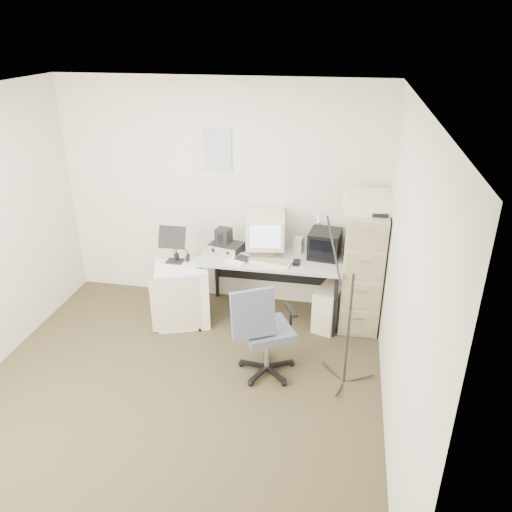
% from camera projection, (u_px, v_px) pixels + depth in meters
% --- Properties ---
extents(floor, '(3.60, 3.60, 0.01)m').
position_uv_depth(floor, '(175.00, 393.00, 4.42)').
color(floor, '#372E1E').
rests_on(floor, ground).
extents(ceiling, '(3.60, 3.60, 0.01)m').
position_uv_depth(ceiling, '(150.00, 100.00, 3.36)').
color(ceiling, white).
rests_on(ceiling, ground).
extents(wall_back, '(3.60, 0.02, 2.50)m').
position_uv_depth(wall_back, '(221.00, 195.00, 5.49)').
color(wall_back, beige).
rests_on(wall_back, ground).
extents(wall_front, '(3.60, 0.02, 2.50)m').
position_uv_depth(wall_front, '(27.00, 437.00, 2.28)').
color(wall_front, beige).
rests_on(wall_front, ground).
extents(wall_right, '(0.02, 3.60, 2.50)m').
position_uv_depth(wall_right, '(402.00, 287.00, 3.58)').
color(wall_right, beige).
rests_on(wall_right, ground).
extents(wall_calendar, '(0.30, 0.02, 0.44)m').
position_uv_depth(wall_calendar, '(218.00, 150.00, 5.27)').
color(wall_calendar, white).
rests_on(wall_calendar, wall_back).
extents(filing_cabinet, '(0.40, 0.60, 1.30)m').
position_uv_depth(filing_cabinet, '(362.00, 269.00, 5.19)').
color(filing_cabinet, beige).
rests_on(filing_cabinet, floor).
extents(printer, '(0.52, 0.39, 0.19)m').
position_uv_depth(printer, '(369.00, 202.00, 4.83)').
color(printer, beige).
rests_on(printer, filing_cabinet).
extents(desk, '(1.50, 0.70, 0.73)m').
position_uv_depth(desk, '(272.00, 286.00, 5.45)').
color(desk, silver).
rests_on(desk, floor).
extents(crt_monitor, '(0.46, 0.48, 0.44)m').
position_uv_depth(crt_monitor, '(265.00, 233.00, 5.29)').
color(crt_monitor, beige).
rests_on(crt_monitor, desk).
extents(crt_tv, '(0.35, 0.37, 0.29)m').
position_uv_depth(crt_tv, '(325.00, 244.00, 5.22)').
color(crt_tv, black).
rests_on(crt_tv, desk).
extents(desk_speaker, '(0.11, 0.11, 0.17)m').
position_uv_depth(desk_speaker, '(299.00, 245.00, 5.34)').
color(desk_speaker, beige).
rests_on(desk_speaker, desk).
extents(keyboard, '(0.49, 0.25, 0.03)m').
position_uv_depth(keyboard, '(269.00, 262.00, 5.13)').
color(keyboard, beige).
rests_on(keyboard, desk).
extents(mouse, '(0.07, 0.11, 0.03)m').
position_uv_depth(mouse, '(297.00, 263.00, 5.10)').
color(mouse, black).
rests_on(mouse, desk).
extents(radio_receiver, '(0.38, 0.31, 0.10)m').
position_uv_depth(radio_receiver, '(227.00, 247.00, 5.37)').
color(radio_receiver, black).
rests_on(radio_receiver, desk).
extents(radio_speaker, '(0.18, 0.18, 0.15)m').
position_uv_depth(radio_speaker, '(224.00, 235.00, 5.35)').
color(radio_speaker, black).
rests_on(radio_speaker, radio_receiver).
extents(papers, '(0.28, 0.32, 0.02)m').
position_uv_depth(papers, '(240.00, 259.00, 5.19)').
color(papers, white).
rests_on(papers, desk).
extents(pc_tower, '(0.37, 0.54, 0.46)m').
position_uv_depth(pc_tower, '(330.00, 306.00, 5.32)').
color(pc_tower, beige).
rests_on(pc_tower, floor).
extents(office_chair, '(0.74, 0.74, 0.95)m').
position_uv_depth(office_chair, '(267.00, 329.00, 4.49)').
color(office_chair, '#4A5063').
rests_on(office_chair, floor).
extents(side_cart, '(0.65, 0.59, 0.67)m').
position_uv_depth(side_cart, '(183.00, 294.00, 5.34)').
color(side_cart, white).
rests_on(side_cart, floor).
extents(music_stand, '(0.31, 0.22, 0.42)m').
position_uv_depth(music_stand, '(174.00, 244.00, 5.20)').
color(music_stand, black).
rests_on(music_stand, side_cart).
extents(headphones, '(0.20, 0.20, 0.03)m').
position_uv_depth(headphones, '(182.00, 256.00, 5.29)').
color(headphones, black).
rests_on(headphones, side_cart).
extents(mic_stand, '(0.03, 0.03, 1.45)m').
position_uv_depth(mic_stand, '(350.00, 314.00, 4.25)').
color(mic_stand, black).
rests_on(mic_stand, floor).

